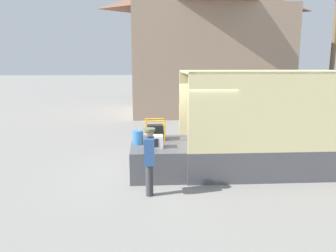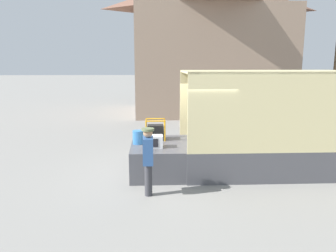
{
  "view_description": "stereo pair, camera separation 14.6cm",
  "coord_description": "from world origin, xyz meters",
  "px_view_note": "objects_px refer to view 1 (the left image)",
  "views": [
    {
      "loc": [
        -1.01,
        -9.19,
        3.13
      ],
      "look_at": [
        -0.45,
        -0.2,
        1.4
      ],
      "focal_mm": 35.0,
      "sensor_mm": 36.0,
      "label": 1
    },
    {
      "loc": [
        -0.86,
        -9.2,
        3.13
      ],
      "look_at": [
        -0.45,
        -0.2,
        1.4
      ],
      "focal_mm": 35.0,
      "sensor_mm": 36.0,
      "label": 2
    }
  ],
  "objects_px": {
    "portable_generator": "(156,132)",
    "microwave": "(155,141)",
    "orange_bucket": "(138,137)",
    "box_truck": "(311,140)",
    "worker_person": "(149,155)",
    "utility_pole": "(334,49)"
  },
  "relations": [
    {
      "from": "microwave",
      "to": "portable_generator",
      "type": "relative_size",
      "value": 0.73
    },
    {
      "from": "box_truck",
      "to": "portable_generator",
      "type": "distance_m",
      "value": 4.65
    },
    {
      "from": "box_truck",
      "to": "worker_person",
      "type": "distance_m",
      "value": 5.14
    },
    {
      "from": "box_truck",
      "to": "utility_pole",
      "type": "height_order",
      "value": "utility_pole"
    },
    {
      "from": "microwave",
      "to": "utility_pole",
      "type": "bearing_deg",
      "value": 43.8
    },
    {
      "from": "box_truck",
      "to": "microwave",
      "type": "bearing_deg",
      "value": -174.56
    },
    {
      "from": "box_truck",
      "to": "orange_bucket",
      "type": "distance_m",
      "value": 5.14
    },
    {
      "from": "portable_generator",
      "to": "microwave",
      "type": "bearing_deg",
      "value": -93.25
    },
    {
      "from": "portable_generator",
      "to": "utility_pole",
      "type": "relative_size",
      "value": 0.08
    },
    {
      "from": "microwave",
      "to": "orange_bucket",
      "type": "xyz_separation_m",
      "value": [
        -0.47,
        0.42,
        0.03
      ]
    },
    {
      "from": "box_truck",
      "to": "utility_pole",
      "type": "xyz_separation_m",
      "value": [
        6.11,
        9.89,
        3.07
      ]
    },
    {
      "from": "microwave",
      "to": "orange_bucket",
      "type": "bearing_deg",
      "value": 137.83
    },
    {
      "from": "box_truck",
      "to": "portable_generator",
      "type": "relative_size",
      "value": 10.64
    },
    {
      "from": "orange_bucket",
      "to": "worker_person",
      "type": "height_order",
      "value": "worker_person"
    },
    {
      "from": "portable_generator",
      "to": "orange_bucket",
      "type": "distance_m",
      "value": 0.73
    },
    {
      "from": "orange_bucket",
      "to": "box_truck",
      "type": "bearing_deg",
      "value": 0.23
    },
    {
      "from": "worker_person",
      "to": "utility_pole",
      "type": "height_order",
      "value": "utility_pole"
    },
    {
      "from": "box_truck",
      "to": "utility_pole",
      "type": "relative_size",
      "value": 0.87
    },
    {
      "from": "worker_person",
      "to": "microwave",
      "type": "bearing_deg",
      "value": 83.24
    },
    {
      "from": "orange_bucket",
      "to": "portable_generator",
      "type": "bearing_deg",
      "value": 44.04
    },
    {
      "from": "box_truck",
      "to": "worker_person",
      "type": "xyz_separation_m",
      "value": [
        -4.83,
        -1.76,
        0.12
      ]
    },
    {
      "from": "box_truck",
      "to": "utility_pole",
      "type": "distance_m",
      "value": 12.02
    }
  ]
}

